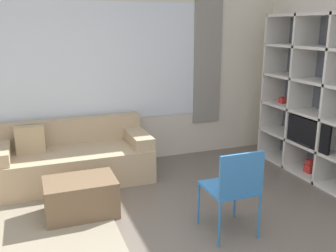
{
  "coord_description": "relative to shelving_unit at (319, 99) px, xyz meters",
  "views": [
    {
      "loc": [
        -0.79,
        -2.18,
        1.93
      ],
      "look_at": [
        0.63,
        1.6,
        0.85
      ],
      "focal_mm": 40.0,
      "sensor_mm": 36.0,
      "label": 1
    }
  ],
  "objects": [
    {
      "name": "shelving_unit",
      "position": [
        0.0,
        0.0,
        0.0
      ],
      "size": [
        0.42,
        1.85,
        2.09
      ],
      "color": "#515660",
      "rests_on": "ground_plane"
    },
    {
      "name": "area_rug",
      "position": [
        -3.85,
        -0.06,
        -1.02
      ],
      "size": [
        2.13,
        2.36,
        0.01
      ],
      "primitive_type": "cube",
      "color": "gray",
      "rests_on": "ground_plane"
    },
    {
      "name": "ottoman",
      "position": [
        -3.07,
        -0.05,
        -0.83
      ],
      "size": [
        0.73,
        0.5,
        0.39
      ],
      "color": "brown",
      "rests_on": "ground_plane"
    },
    {
      "name": "wall_back",
      "position": [
        -2.69,
        1.38,
        0.33
      ],
      "size": [
        6.93,
        0.11,
        2.7
      ],
      "color": "beige",
      "rests_on": "ground_plane"
    },
    {
      "name": "folding_chair",
      "position": [
        -1.79,
        -0.98,
        -0.51
      ],
      "size": [
        0.44,
        0.46,
        0.86
      ],
      "rotation": [
        0.0,
        0.0,
        3.14
      ],
      "color": "#3375B7",
      "rests_on": "ground_plane"
    },
    {
      "name": "couch_main",
      "position": [
        -3.03,
        0.9,
        -0.74
      ],
      "size": [
        1.92,
        0.85,
        0.76
      ],
      "color": "tan",
      "rests_on": "ground_plane"
    }
  ]
}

